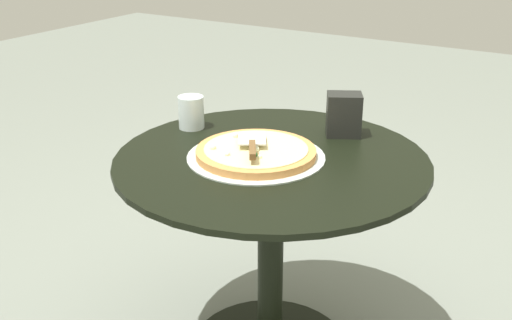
# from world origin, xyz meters

# --- Properties ---
(patio_table) EXTENTS (0.91, 0.91, 0.70)m
(patio_table) POSITION_xyz_m (0.00, 0.00, 0.49)
(patio_table) COLOR black
(patio_table) RESTS_ON ground
(pizza_on_tray) EXTENTS (0.40, 0.40, 0.04)m
(pizza_on_tray) POSITION_xyz_m (-0.03, 0.04, 0.71)
(pizza_on_tray) COLOR silver
(pizza_on_tray) RESTS_ON patio_table
(pizza_server) EXTENTS (0.20, 0.15, 0.02)m
(pizza_server) POSITION_xyz_m (-0.05, 0.03, 0.75)
(pizza_server) COLOR silver
(pizza_server) RESTS_ON pizza_on_tray
(drinking_cup) EXTENTS (0.08, 0.08, 0.11)m
(drinking_cup) POSITION_xyz_m (0.08, 0.35, 0.75)
(drinking_cup) COLOR silver
(drinking_cup) RESTS_ON patio_table
(napkin_dispenser) EXTENTS (0.12, 0.13, 0.13)m
(napkin_dispenser) POSITION_xyz_m (0.28, -0.10, 0.77)
(napkin_dispenser) COLOR black
(napkin_dispenser) RESTS_ON patio_table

